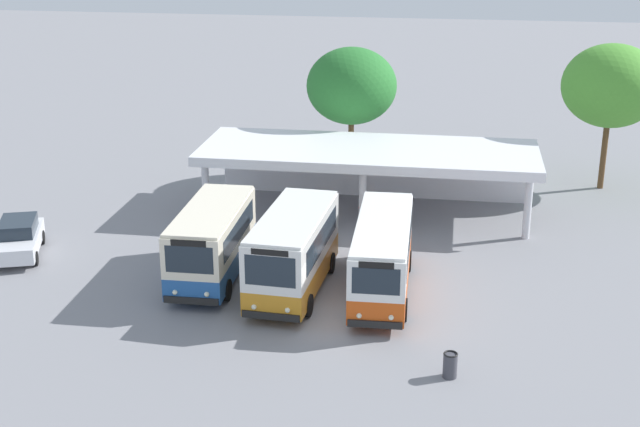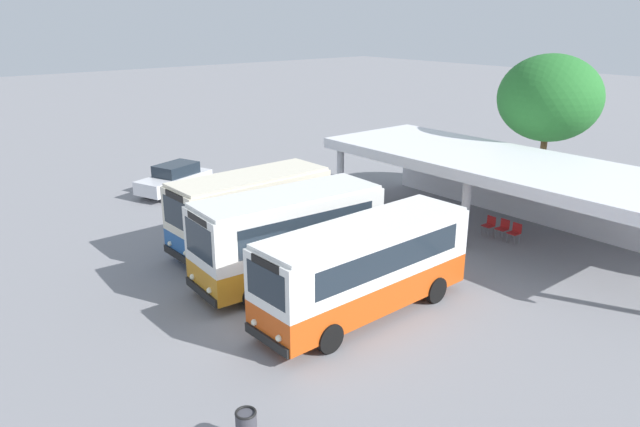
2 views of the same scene
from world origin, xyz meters
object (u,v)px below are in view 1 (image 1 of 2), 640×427
object	(u,v)px
waiting_chair_second_from_end	(376,205)
waiting_chair_middle_seat	(388,206)
city_bus_nearest_orange	(212,240)
parked_car_flank	(19,238)
litter_bin_apron	(450,365)
city_bus_second_in_row	(293,250)
waiting_chair_end_by_column	(363,205)
city_bus_middle_cream	(382,254)

from	to	relation	value
waiting_chair_second_from_end	waiting_chair_middle_seat	xyz separation A→B (m)	(0.63, -0.05, 0.00)
city_bus_nearest_orange	parked_car_flank	size ratio (longest dim) A/B	1.50
city_bus_nearest_orange	parked_car_flank	xyz separation A→B (m)	(-9.29, 1.15, -0.91)
parked_car_flank	litter_bin_apron	size ratio (longest dim) A/B	5.04
city_bus_second_in_row	waiting_chair_end_by_column	xyz separation A→B (m)	(1.82, 9.59, -1.30)
city_bus_middle_cream	parked_car_flank	size ratio (longest dim) A/B	1.74
waiting_chair_end_by_column	waiting_chair_middle_seat	xyz separation A→B (m)	(1.25, 0.06, 0.00)
city_bus_middle_cream	waiting_chair_middle_seat	world-z (taller)	city_bus_middle_cream
city_bus_nearest_orange	city_bus_middle_cream	size ratio (longest dim) A/B	0.86
waiting_chair_end_by_column	litter_bin_apron	bearing A→B (deg)	-73.45
city_bus_middle_cream	waiting_chair_middle_seat	xyz separation A→B (m)	(-0.50, 9.30, -1.19)
waiting_chair_end_by_column	city_bus_second_in_row	bearing A→B (deg)	-100.76
waiting_chair_end_by_column	parked_car_flank	bearing A→B (deg)	-152.26
city_bus_nearest_orange	waiting_chair_end_by_column	world-z (taller)	city_bus_nearest_orange
waiting_chair_second_from_end	waiting_chair_middle_seat	distance (m)	0.63
parked_car_flank	waiting_chair_end_by_column	distance (m)	16.60
city_bus_middle_cream	parked_car_flank	bearing A→B (deg)	174.73
parked_car_flank	city_bus_middle_cream	bearing A→B (deg)	-5.27
city_bus_second_in_row	litter_bin_apron	xyz separation A→B (m)	(6.45, -5.97, -1.37)
waiting_chair_end_by_column	waiting_chair_middle_seat	bearing A→B (deg)	2.56
city_bus_middle_cream	parked_car_flank	world-z (taller)	city_bus_middle_cream
city_bus_nearest_orange	waiting_chair_second_from_end	xyz separation A→B (m)	(6.03, 8.98, -1.21)
city_bus_middle_cream	waiting_chair_second_from_end	distance (m)	9.49
city_bus_second_in_row	city_bus_middle_cream	bearing A→B (deg)	5.65
parked_car_flank	waiting_chair_second_from_end	world-z (taller)	parked_car_flank
waiting_chair_end_by_column	litter_bin_apron	xyz separation A→B (m)	(4.62, -15.56, -0.07)
waiting_chair_middle_seat	city_bus_middle_cream	bearing A→B (deg)	-86.89
city_bus_second_in_row	parked_car_flank	world-z (taller)	city_bus_second_in_row
city_bus_nearest_orange	city_bus_second_in_row	size ratio (longest dim) A/B	0.96
city_bus_second_in_row	waiting_chair_second_from_end	bearing A→B (deg)	75.83
waiting_chair_end_by_column	litter_bin_apron	world-z (taller)	litter_bin_apron
waiting_chair_end_by_column	waiting_chair_middle_seat	world-z (taller)	same
waiting_chair_middle_seat	litter_bin_apron	bearing A→B (deg)	-77.82
litter_bin_apron	city_bus_second_in_row	bearing A→B (deg)	137.21
city_bus_second_in_row	waiting_chair_middle_seat	world-z (taller)	city_bus_second_in_row
parked_car_flank	waiting_chair_middle_seat	distance (m)	17.74
waiting_chair_second_from_end	waiting_chair_middle_seat	size ratio (longest dim) A/B	1.00
waiting_chair_end_by_column	waiting_chair_middle_seat	size ratio (longest dim) A/B	1.00
city_bus_second_in_row	waiting_chair_middle_seat	xyz separation A→B (m)	(3.07, 9.65, -1.30)
city_bus_second_in_row	parked_car_flank	size ratio (longest dim) A/B	1.57
city_bus_nearest_orange	litter_bin_apron	distance (m)	12.12
litter_bin_apron	waiting_chair_second_from_end	bearing A→B (deg)	104.31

